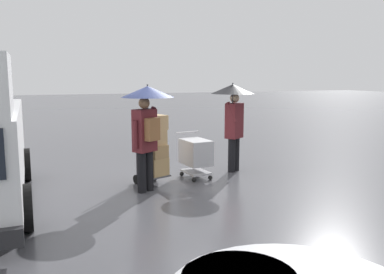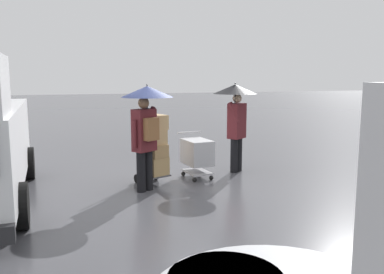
{
  "view_description": "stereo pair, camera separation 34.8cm",
  "coord_description": "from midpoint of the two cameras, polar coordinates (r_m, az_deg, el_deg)",
  "views": [
    {
      "loc": [
        2.82,
        8.16,
        2.31
      ],
      "look_at": [
        -0.17,
        0.37,
        1.05
      ],
      "focal_mm": 38.05,
      "sensor_mm": 36.0,
      "label": 1
    },
    {
      "loc": [
        2.49,
        8.27,
        2.31
      ],
      "look_at": [
        -0.17,
        0.37,
        1.05
      ],
      "focal_mm": 38.05,
      "sensor_mm": 36.0,
      "label": 2
    }
  ],
  "objects": [
    {
      "name": "ground_plane",
      "position": [
        8.94,
        -0.7,
        -6.39
      ],
      "size": [
        90.0,
        90.0,
        0.0
      ],
      "primitive_type": "plane",
      "color": "#4C4C51"
    },
    {
      "name": "shopping_cart_vendor",
      "position": [
        9.21,
        1.79,
        -2.32
      ],
      "size": [
        0.64,
        0.88,
        1.02
      ],
      "color": "#B2B2B7",
      "rests_on": "ground"
    },
    {
      "name": "hand_dolly_boxes",
      "position": [
        8.65,
        -4.27,
        -1.39
      ],
      "size": [
        0.72,
        0.83,
        1.49
      ],
      "color": "#515156",
      "rests_on": "ground"
    },
    {
      "name": "pedestrian_pink_side",
      "position": [
        9.73,
        7.19,
        4.25
      ],
      "size": [
        1.04,
        1.04,
        2.15
      ],
      "color": "black",
      "rests_on": "ground"
    },
    {
      "name": "pedestrian_black_side",
      "position": [
        8.09,
        -5.23,
        3.3
      ],
      "size": [
        1.04,
        1.04,
        2.15
      ],
      "color": "black",
      "rests_on": "ground"
    }
  ]
}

